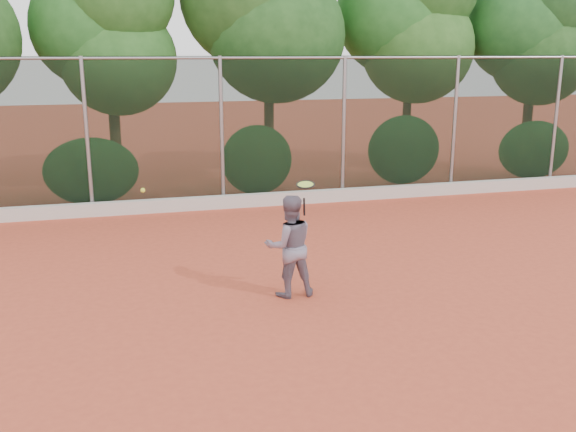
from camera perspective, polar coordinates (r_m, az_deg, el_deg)
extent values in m
plane|color=#C0472D|center=(8.90, 1.68, -9.39)|extent=(80.00, 80.00, 0.00)
cube|color=beige|center=(15.20, -5.65, 1.26)|extent=(24.00, 0.20, 0.30)
imported|color=slate|center=(9.57, 0.13, -2.68)|extent=(0.76, 0.60, 1.55)
cube|color=black|center=(15.10, -5.91, 7.34)|extent=(24.00, 0.01, 3.50)
cylinder|color=gray|center=(14.98, -6.08, 13.80)|extent=(24.00, 0.06, 0.06)
cylinder|color=gray|center=(14.93, -17.43, 6.68)|extent=(0.09, 0.09, 3.50)
cylinder|color=gray|center=(15.10, -5.91, 7.34)|extent=(0.09, 0.09, 3.50)
cylinder|color=gray|center=(15.84, 4.96, 7.69)|extent=(0.09, 0.09, 3.50)
cylinder|color=gray|center=(17.09, 14.56, 7.78)|extent=(0.09, 0.09, 3.50)
cylinder|color=gray|center=(18.74, 22.67, 7.68)|extent=(0.09, 0.09, 3.50)
cylinder|color=#47331B|center=(17.27, -15.03, 5.97)|extent=(0.28, 0.28, 2.40)
ellipsoid|color=#275D1F|center=(17.00, -14.82, 13.31)|extent=(2.90, 2.40, 2.80)
ellipsoid|color=#225F20|center=(17.31, -16.73, 15.85)|extent=(3.20, 2.70, 3.10)
cylinder|color=#49301C|center=(17.38, -1.69, 7.50)|extent=(0.26, 0.26, 3.00)
ellipsoid|color=#306B28|center=(17.21, -1.00, 15.78)|extent=(3.60, 3.00, 3.50)
cylinder|color=#442B1A|center=(18.94, 10.44, 7.39)|extent=(0.24, 0.24, 2.70)
ellipsoid|color=#2A5C1F|center=(18.80, 11.47, 14.48)|extent=(3.20, 2.70, 3.10)
ellipsoid|color=#216122|center=(18.89, 9.77, 17.28)|extent=(3.50, 2.90, 3.40)
cylinder|color=#3F2718|center=(20.47, 20.40, 6.96)|extent=(0.28, 0.28, 2.50)
ellipsoid|color=#306627|center=(20.37, 21.60, 13.19)|extent=(3.00, 2.50, 2.90)
ellipsoid|color=#2D752C|center=(20.34, 20.12, 15.58)|extent=(3.30, 2.80, 3.20)
ellipsoid|color=#2E6928|center=(15.85, -17.08, 3.82)|extent=(2.20, 1.16, 1.60)
ellipsoid|color=#306827|center=(16.17, -2.78, 5.00)|extent=(1.80, 1.04, 1.76)
ellipsoid|color=#286426|center=(17.43, 10.25, 5.81)|extent=(2.00, 1.10, 1.84)
ellipsoid|color=#2C6B29|center=(19.47, 21.01, 5.52)|extent=(2.16, 1.12, 1.64)
cylinder|color=black|center=(9.51, 1.45, 0.82)|extent=(0.06, 0.10, 0.28)
torus|color=black|center=(9.37, 1.57, 2.82)|extent=(0.36, 0.36, 0.09)
cylinder|color=#C0E142|center=(9.37, 1.57, 2.82)|extent=(0.31, 0.30, 0.06)
sphere|color=#E7F237|center=(9.63, -12.78, 2.24)|extent=(0.07, 0.07, 0.07)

